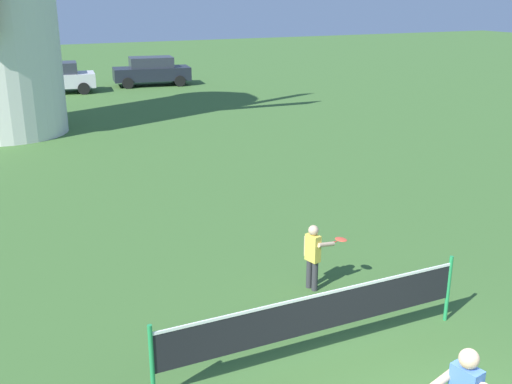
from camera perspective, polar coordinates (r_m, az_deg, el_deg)
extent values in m
cylinder|color=#238E4C|center=(7.93, -9.75, -15.65)|extent=(0.06, 0.06, 1.10)
cylinder|color=#238E4C|center=(10.02, 17.61, -8.65)|extent=(0.06, 0.06, 1.10)
cube|color=black|center=(8.66, 5.76, -11.35)|extent=(4.70, 0.01, 0.55)
cube|color=white|center=(8.52, 5.82, -9.63)|extent=(4.70, 0.02, 0.04)
sphere|color=#DBB28E|center=(6.87, 19.38, -14.57)|extent=(0.22, 0.22, 0.22)
cylinder|color=#DBB28E|center=(6.99, 16.88, -16.70)|extent=(0.45, 0.17, 0.17)
cylinder|color=#333338|center=(10.73, 5.03, -7.62)|extent=(0.11, 0.11, 0.54)
cylinder|color=#333338|center=(10.64, 5.55, -7.87)|extent=(0.11, 0.11, 0.54)
cube|color=#E5CC4C|center=(10.48, 5.37, -5.25)|extent=(0.20, 0.29, 0.48)
sphere|color=#DBB28E|center=(10.35, 5.42, -3.61)|extent=(0.18, 0.18, 0.18)
cylinder|color=#DBB28E|center=(10.60, 4.74, -5.07)|extent=(0.08, 0.08, 0.36)
cylinder|color=#DBB28E|center=(10.45, 6.59, -4.92)|extent=(0.37, 0.16, 0.14)
cylinder|color=#D84C33|center=(10.55, 7.15, -4.73)|extent=(0.22, 0.07, 0.04)
ellipsoid|color=#D84C33|center=(10.69, 7.99, -4.43)|extent=(0.23, 0.27, 0.03)
cube|color=silver|center=(33.17, -18.31, 9.92)|extent=(4.08, 2.18, 0.70)
cube|color=#2D333D|center=(33.10, -18.42, 10.99)|extent=(2.35, 1.76, 0.56)
cylinder|color=black|center=(34.08, -16.02, 9.73)|extent=(0.62, 0.25, 0.60)
cylinder|color=black|center=(32.40, -15.87, 9.33)|extent=(0.62, 0.25, 0.60)
cylinder|color=black|center=(34.09, -20.51, 9.29)|extent=(0.62, 0.25, 0.60)
cylinder|color=black|center=(32.41, -20.59, 8.87)|extent=(0.62, 0.25, 0.60)
cube|color=#1E232D|center=(34.76, -9.77, 10.90)|extent=(4.36, 2.28, 0.70)
cube|color=#2D333D|center=(34.69, -9.82, 11.93)|extent=(2.52, 1.81, 0.56)
cylinder|color=black|center=(35.84, -7.65, 10.65)|extent=(0.62, 0.26, 0.60)
cylinder|color=black|center=(34.18, -7.16, 10.31)|extent=(0.62, 0.26, 0.60)
cylinder|color=black|center=(35.49, -12.22, 10.33)|extent=(0.62, 0.26, 0.60)
cylinder|color=black|center=(33.82, -11.94, 9.98)|extent=(0.62, 0.26, 0.60)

